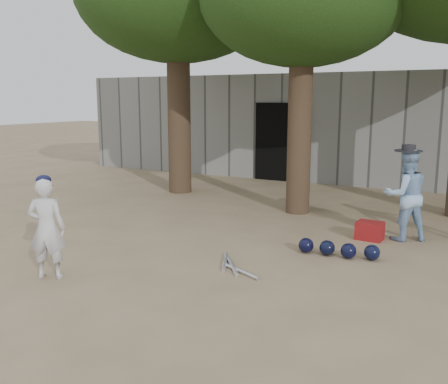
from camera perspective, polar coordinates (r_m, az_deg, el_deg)
The scene contains 7 objects.
ground at distance 7.09m, azimuth -8.22°, elevation -8.47°, with size 70.00×70.00×0.00m, color #937C5E.
boy_player at distance 6.81m, azimuth -19.60°, elevation -3.96°, with size 0.48×0.32×1.32m, color silver.
spectator_blue at distance 8.68m, azimuth 20.03°, elevation -0.32°, with size 0.73×0.57×1.51m, color #96BEE8.
red_bag at distance 8.64m, azimuth 16.31°, elevation -4.27°, with size 0.42×0.32×0.30m, color maroon.
back_building at distance 16.22m, azimuth 13.99°, elevation 7.44°, with size 16.00×5.24×3.00m.
helmet_row at distance 7.61m, azimuth 12.89°, elevation -6.38°, with size 1.19×0.34×0.23m.
bat_pile at distance 6.96m, azimuth 0.97°, elevation -8.48°, with size 0.88×0.76×0.06m.
Camera 1 is at (4.02, -5.36, 2.30)m, focal length 40.00 mm.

